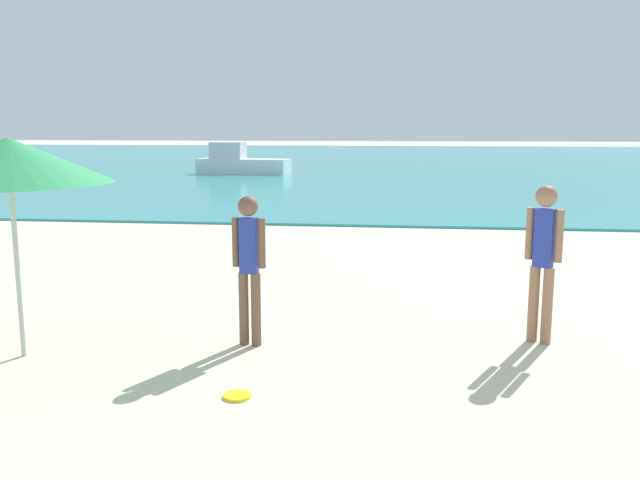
% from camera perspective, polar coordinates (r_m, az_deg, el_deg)
% --- Properties ---
extents(water, '(160.00, 60.00, 0.06)m').
position_cam_1_polar(water, '(45.16, 5.90, 6.83)').
color(water, teal).
rests_on(water, ground).
extents(person_standing, '(0.36, 0.21, 1.59)m').
position_cam_1_polar(person_standing, '(6.97, -6.07, -1.83)').
color(person_standing, brown).
rests_on(person_standing, ground).
extents(frisbee, '(0.24, 0.24, 0.03)m').
position_cam_1_polar(frisbee, '(5.91, -7.06, -13.05)').
color(frisbee, yellow).
rests_on(frisbee, ground).
extents(person_distant, '(0.35, 0.23, 1.69)m').
position_cam_1_polar(person_distant, '(7.38, 18.50, -1.19)').
color(person_distant, '#936B4C').
rests_on(person_distant, ground).
extents(boat_far, '(4.42, 1.86, 1.46)m').
position_cam_1_polar(boat_far, '(31.85, -6.82, 6.57)').
color(boat_far, white).
rests_on(boat_far, water).
extents(beach_umbrella, '(1.96, 1.96, 2.18)m').
position_cam_1_polar(beach_umbrella, '(7.11, -25.01, 6.16)').
color(beach_umbrella, '#B7B7BC').
rests_on(beach_umbrella, ground).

